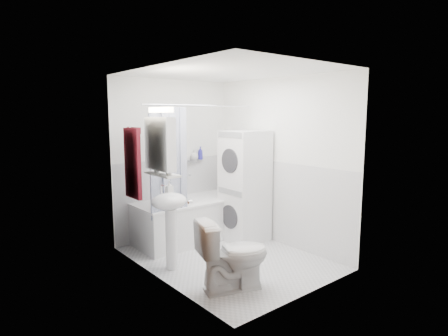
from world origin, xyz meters
TOP-DOWN VIEW (x-y plane):
  - floor at (0.00, 0.00)m, footprint 2.60×2.60m
  - room_walls at (0.00, 0.00)m, footprint 2.60×2.60m
  - wainscot at (0.00, 0.29)m, footprint 1.98×2.58m
  - door at (-0.95, -0.55)m, footprint 0.05×2.00m
  - bathtub at (0.03, 0.92)m, footprint 1.63×0.77m
  - tub_spout at (0.23, 1.25)m, footprint 0.04×0.12m
  - curtain_rod at (0.03, 0.60)m, footprint 1.81×0.02m
  - shower_curtain at (-0.50, 0.60)m, footprint 0.55×0.02m
  - sink at (-0.75, 0.18)m, footprint 0.44×0.37m
  - medicine_cabinet at (-0.90, 0.10)m, footprint 0.13×0.50m
  - shelf at (-0.89, 0.10)m, footprint 0.18×0.54m
  - shower_caddy at (0.28, 1.24)m, footprint 0.22×0.06m
  - towel at (-0.94, 0.75)m, footprint 0.07×0.38m
  - washer_dryer at (0.68, 0.41)m, footprint 0.60×0.59m
  - toilet at (-0.51, -0.71)m, footprint 0.88×0.67m
  - soap_pump at (-0.71, 0.25)m, footprint 0.08×0.17m
  - shelf_bottle at (-0.89, -0.05)m, footprint 0.07×0.18m
  - shelf_cup at (-0.89, 0.22)m, footprint 0.10×0.09m
  - shampoo_a at (0.35, 1.24)m, footprint 0.13×0.17m
  - shampoo_b at (0.47, 1.24)m, footprint 0.08×0.21m

SIDE VIEW (x-z plane):
  - floor at x=0.00m, z-range 0.00..0.00m
  - bathtub at x=0.03m, z-range 0.03..0.65m
  - toilet at x=-0.51m, z-range 0.00..0.77m
  - wainscot at x=0.00m, z-range -0.69..1.89m
  - sink at x=-0.75m, z-range 0.18..1.22m
  - washer_dryer at x=0.68m, z-range 0.00..1.65m
  - tub_spout at x=0.23m, z-range 0.92..0.96m
  - soap_pump at x=-0.71m, z-range 0.91..0.99m
  - door at x=-0.95m, z-range 0.00..2.00m
  - shower_caddy at x=0.28m, z-range 1.14..1.16m
  - shelf at x=-0.89m, z-range 1.19..1.21m
  - shampoo_b at x=0.47m, z-range 1.16..1.24m
  - shampoo_a at x=0.35m, z-range 1.16..1.29m
  - shelf_bottle at x=-0.89m, z-range 1.21..1.28m
  - shower_curtain at x=-0.50m, z-range 0.52..1.98m
  - shelf_cup at x=-0.89m, z-range 1.21..1.31m
  - towel at x=-0.94m, z-range 0.82..1.74m
  - room_walls at x=0.00m, z-range 0.19..2.79m
  - medicine_cabinet at x=-0.90m, z-range 1.21..1.92m
  - curtain_rod at x=0.03m, z-range 1.99..2.01m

